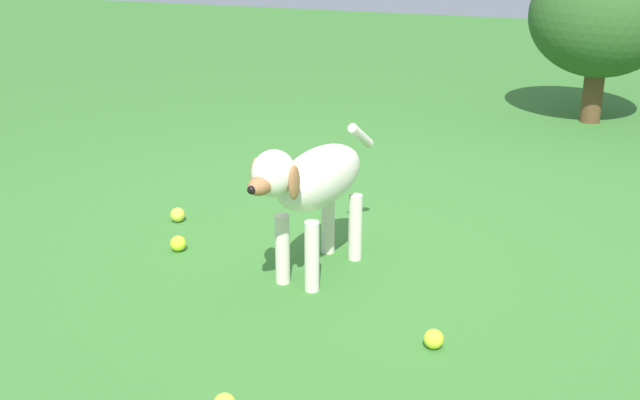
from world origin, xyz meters
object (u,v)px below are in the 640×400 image
at_px(tennis_ball_0, 178,215).
at_px(tennis_ball_1, 178,244).
at_px(dog, 313,183).
at_px(tennis_ball_2, 434,339).

relative_size(tennis_ball_0, tennis_ball_1, 1.00).
height_order(dog, tennis_ball_1, dog).
xyz_separation_m(tennis_ball_0, tennis_ball_1, (0.15, -0.29, 0.00)).
relative_size(dog, tennis_ball_1, 12.50).
bearing_deg(tennis_ball_1, tennis_ball_2, -21.18).
xyz_separation_m(tennis_ball_0, tennis_ball_2, (1.30, -0.74, 0.00)).
bearing_deg(tennis_ball_1, dog, -4.01).
bearing_deg(tennis_ball_0, tennis_ball_2, -29.53).
height_order(tennis_ball_0, tennis_ball_1, same).
bearing_deg(tennis_ball_2, tennis_ball_0, 150.47).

